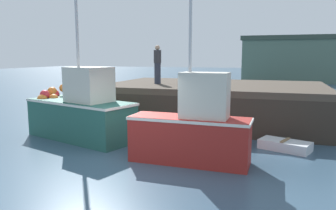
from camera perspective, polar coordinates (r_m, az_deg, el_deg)
ground at (r=9.49m, az=-6.23°, el=-10.20°), size 120.00×160.00×0.10m
pier at (r=14.72m, az=7.72°, el=2.23°), size 9.56×6.14×1.73m
fishing_boat_near_left at (r=12.27m, az=-14.86°, el=-1.22°), size 4.56×2.78×5.78m
fishing_boat_near_right at (r=9.20m, az=4.24°, el=-4.32°), size 3.41×1.11×4.98m
rowboat at (r=11.24m, az=19.62°, el=-6.60°), size 1.71×1.26×0.34m
dockworker at (r=15.06m, az=-1.83°, el=7.05°), size 0.34×0.34×1.75m
warehouse at (r=42.24m, az=20.17°, el=7.51°), size 10.71×7.08×5.31m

